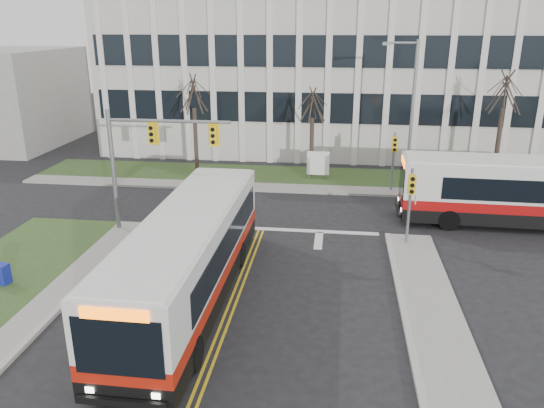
{
  "coord_description": "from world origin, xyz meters",
  "views": [
    {
      "loc": [
        3.71,
        -17.1,
        10.17
      ],
      "look_at": [
        0.76,
        6.44,
        2.0
      ],
      "focal_mm": 35.0,
      "sensor_mm": 36.0,
      "label": 1
    }
  ],
  "objects_px": {
    "directory_sign": "(318,164)",
    "bus_cross": "(530,194)",
    "streetlight": "(410,108)",
    "newspaper_box_blue": "(3,275)",
    "bus_main": "(189,259)"
  },
  "relations": [
    {
      "from": "bus_main",
      "to": "bus_cross",
      "type": "relative_size",
      "value": 1.0
    },
    {
      "from": "directory_sign",
      "to": "bus_cross",
      "type": "height_order",
      "value": "bus_cross"
    },
    {
      "from": "bus_cross",
      "to": "newspaper_box_blue",
      "type": "xyz_separation_m",
      "value": [
        -23.22,
        -9.76,
        -1.26
      ]
    },
    {
      "from": "streetlight",
      "to": "newspaper_box_blue",
      "type": "relative_size",
      "value": 9.68
    },
    {
      "from": "streetlight",
      "to": "bus_cross",
      "type": "bearing_deg",
      "value": -45.35
    },
    {
      "from": "directory_sign",
      "to": "bus_cross",
      "type": "relative_size",
      "value": 0.15
    },
    {
      "from": "bus_cross",
      "to": "directory_sign",
      "type": "bearing_deg",
      "value": -120.66
    },
    {
      "from": "bus_main",
      "to": "newspaper_box_blue",
      "type": "bearing_deg",
      "value": 179.21
    },
    {
      "from": "bus_cross",
      "to": "newspaper_box_blue",
      "type": "distance_m",
      "value": 25.22
    },
    {
      "from": "directory_sign",
      "to": "newspaper_box_blue",
      "type": "bearing_deg",
      "value": -125.51
    },
    {
      "from": "bus_cross",
      "to": "newspaper_box_blue",
      "type": "height_order",
      "value": "bus_cross"
    },
    {
      "from": "bus_main",
      "to": "bus_cross",
      "type": "xyz_separation_m",
      "value": [
        15.34,
        9.93,
        -0.01
      ]
    },
    {
      "from": "bus_cross",
      "to": "bus_main",
      "type": "bearing_deg",
      "value": -55.57
    },
    {
      "from": "directory_sign",
      "to": "newspaper_box_blue",
      "type": "height_order",
      "value": "directory_sign"
    },
    {
      "from": "streetlight",
      "to": "bus_cross",
      "type": "relative_size",
      "value": 0.71
    }
  ]
}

